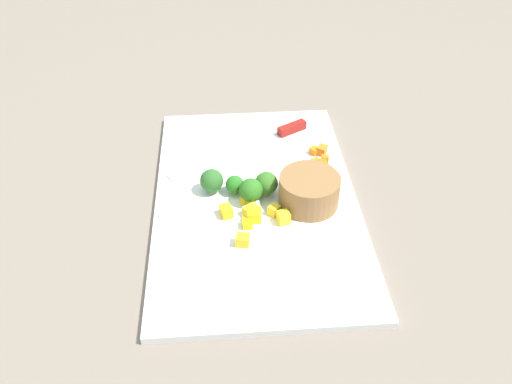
% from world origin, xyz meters
% --- Properties ---
extents(ground_plane, '(4.00, 4.00, 0.00)m').
position_xyz_m(ground_plane, '(0.00, 0.00, 0.00)').
color(ground_plane, slate).
extents(cutting_board, '(0.52, 0.32, 0.01)m').
position_xyz_m(cutting_board, '(0.00, 0.00, 0.01)').
color(cutting_board, white).
rests_on(cutting_board, ground_plane).
extents(prep_bowl, '(0.10, 0.10, 0.05)m').
position_xyz_m(prep_bowl, '(0.02, 0.08, 0.04)').
color(prep_bowl, olive).
rests_on(prep_bowl, cutting_board).
extents(chef_knife, '(0.16, 0.26, 0.02)m').
position_xyz_m(chef_knife, '(-0.15, 0.02, 0.02)').
color(chef_knife, silver).
rests_on(chef_knife, cutting_board).
extents(carrot_dice_0, '(0.02, 0.02, 0.01)m').
position_xyz_m(carrot_dice_0, '(-0.08, 0.11, 0.02)').
color(carrot_dice_0, orange).
rests_on(carrot_dice_0, cutting_board).
extents(carrot_dice_1, '(0.02, 0.02, 0.01)m').
position_xyz_m(carrot_dice_1, '(-0.06, 0.10, 0.02)').
color(carrot_dice_1, orange).
rests_on(carrot_dice_1, cutting_board).
extents(carrot_dice_2, '(0.02, 0.02, 0.02)m').
position_xyz_m(carrot_dice_2, '(-0.07, 0.12, 0.02)').
color(carrot_dice_2, orange).
rests_on(carrot_dice_2, cutting_board).
extents(carrot_dice_3, '(0.01, 0.02, 0.01)m').
position_xyz_m(carrot_dice_3, '(-0.09, 0.13, 0.02)').
color(carrot_dice_3, orange).
rests_on(carrot_dice_3, cutting_board).
extents(carrot_dice_4, '(0.02, 0.02, 0.02)m').
position_xyz_m(carrot_dice_4, '(-0.11, 0.13, 0.02)').
color(carrot_dice_4, orange).
rests_on(carrot_dice_4, cutting_board).
extents(carrot_dice_5, '(0.02, 0.02, 0.01)m').
position_xyz_m(carrot_dice_5, '(-0.11, 0.11, 0.02)').
color(carrot_dice_5, orange).
rests_on(carrot_dice_5, cutting_board).
extents(carrot_dice_6, '(0.02, 0.02, 0.01)m').
position_xyz_m(carrot_dice_6, '(-0.05, 0.08, 0.02)').
color(carrot_dice_6, orange).
rests_on(carrot_dice_6, cutting_board).
extents(pepper_dice_0, '(0.02, 0.02, 0.01)m').
position_xyz_m(pepper_dice_0, '(0.07, -0.02, 0.02)').
color(pepper_dice_0, yellow).
rests_on(pepper_dice_0, cutting_board).
extents(pepper_dice_1, '(0.02, 0.02, 0.02)m').
position_xyz_m(pepper_dice_1, '(0.04, 0.02, 0.02)').
color(pepper_dice_1, yellow).
rests_on(pepper_dice_1, cutting_board).
extents(pepper_dice_2, '(0.03, 0.02, 0.02)m').
position_xyz_m(pepper_dice_2, '(0.04, -0.05, 0.02)').
color(pepper_dice_2, yellow).
rests_on(pepper_dice_2, cutting_board).
extents(pepper_dice_3, '(0.02, 0.02, 0.02)m').
position_xyz_m(pepper_dice_3, '(0.11, -0.03, 0.02)').
color(pepper_dice_3, yellow).
rests_on(pepper_dice_3, cutting_board).
extents(pepper_dice_4, '(0.02, 0.02, 0.02)m').
position_xyz_m(pepper_dice_4, '(0.05, -0.01, 0.02)').
color(pepper_dice_4, yellow).
rests_on(pepper_dice_4, cutting_board).
extents(pepper_dice_5, '(0.02, 0.02, 0.02)m').
position_xyz_m(pepper_dice_5, '(0.06, 0.04, 0.02)').
color(pepper_dice_5, yellow).
rests_on(pepper_dice_5, cutting_board).
extents(pepper_dice_6, '(0.03, 0.03, 0.02)m').
position_xyz_m(pepper_dice_6, '(-0.01, -0.01, 0.02)').
color(pepper_dice_6, yellow).
rests_on(pepper_dice_6, cutting_board).
extents(pepper_dice_7, '(0.03, 0.03, 0.02)m').
position_xyz_m(pepper_dice_7, '(0.04, -0.01, 0.02)').
color(pepper_dice_7, yellow).
rests_on(pepper_dice_7, cutting_board).
extents(pepper_dice_8, '(0.02, 0.02, 0.01)m').
position_xyz_m(pepper_dice_8, '(0.01, -0.02, 0.02)').
color(pepper_dice_8, yellow).
rests_on(pepper_dice_8, cutting_board).
extents(broccoli_floret_0, '(0.04, 0.04, 0.04)m').
position_xyz_m(broccoli_floret_0, '(-0.02, -0.07, 0.03)').
color(broccoli_floret_0, '#8EBD5E').
rests_on(broccoli_floret_0, cutting_board).
extents(broccoli_floret_1, '(0.04, 0.04, 0.04)m').
position_xyz_m(broccoli_floret_1, '(0.01, -0.01, 0.04)').
color(broccoli_floret_1, '#92B66C').
rests_on(broccoli_floret_1, cutting_board).
extents(broccoli_floret_2, '(0.03, 0.03, 0.03)m').
position_xyz_m(broccoli_floret_2, '(-0.01, -0.03, 0.03)').
color(broccoli_floret_2, '#97B754').
rests_on(broccoli_floret_2, cutting_board).
extents(broccoli_floret_3, '(0.04, 0.04, 0.04)m').
position_xyz_m(broccoli_floret_3, '(-0.01, 0.02, 0.03)').
color(broccoli_floret_3, '#86B16A').
rests_on(broccoli_floret_3, cutting_board).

